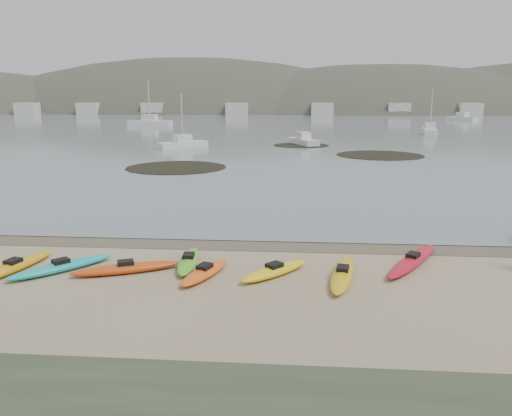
{
  "coord_description": "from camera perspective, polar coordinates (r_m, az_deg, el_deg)",
  "views": [
    {
      "loc": [
        1.63,
        -20.69,
        6.17
      ],
      "look_at": [
        0.0,
        0.0,
        1.5
      ],
      "focal_mm": 35.0,
      "sensor_mm": 36.0,
      "label": 1
    }
  ],
  "objects": [
    {
      "name": "ground",
      "position": [
        21.65,
        0.0,
        -3.87
      ],
      "size": [
        600.0,
        600.0,
        0.0
      ],
      "primitive_type": "plane",
      "color": "tan",
      "rests_on": "ground"
    },
    {
      "name": "wet_sand",
      "position": [
        21.37,
        -0.06,
        -4.09
      ],
      "size": [
        60.0,
        60.0,
        0.0
      ],
      "primitive_type": "plane",
      "color": "brown",
      "rests_on": "ground"
    },
    {
      "name": "water",
      "position": [
        320.76,
        4.29,
        11.54
      ],
      "size": [
        1200.0,
        1200.0,
        0.0
      ],
      "primitive_type": "plane",
      "color": "slate",
      "rests_on": "ground"
    },
    {
      "name": "kayaks",
      "position": [
        17.89,
        -3.76,
        -6.94
      ],
      "size": [
        22.29,
        7.28,
        0.34
      ],
      "color": "gold",
      "rests_on": "ground"
    },
    {
      "name": "kelp_mats",
      "position": [
        52.41,
        4.4,
        5.91
      ],
      "size": [
        28.36,
        28.94,
        0.04
      ],
      "color": "black",
      "rests_on": "water"
    },
    {
      "name": "moored_boats",
      "position": [
        98.55,
        5.98,
        9.35
      ],
      "size": [
        80.61,
        79.86,
        1.29
      ],
      "color": "silver",
      "rests_on": "ground"
    },
    {
      "name": "far_hills",
      "position": [
        219.07,
        14.49,
        6.49
      ],
      "size": [
        550.0,
        135.0,
        80.0
      ],
      "color": "#384235",
      "rests_on": "ground"
    },
    {
      "name": "far_town",
      "position": [
        165.8,
        6.12,
        11.17
      ],
      "size": [
        199.0,
        5.0,
        4.0
      ],
      "color": "beige",
      "rests_on": "ground"
    }
  ]
}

